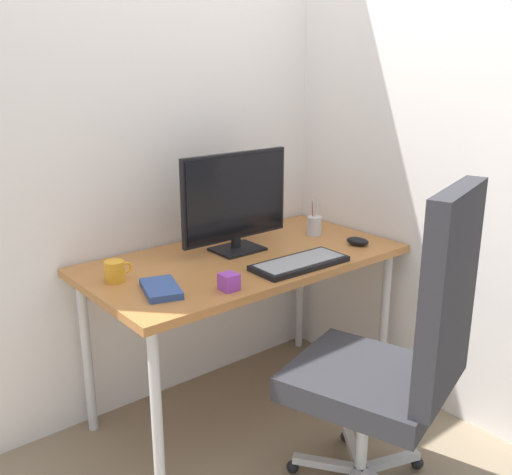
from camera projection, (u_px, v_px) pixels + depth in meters
name	position (u px, v px, depth m)	size (l,w,h in m)	color
ground_plane	(245.00, 407.00, 2.73)	(8.00, 8.00, 0.00)	gray
wall_back	(190.00, 96.00, 2.61)	(2.38, 0.04, 2.80)	white
wall_side_right	(386.00, 96.00, 2.65)	(0.04, 1.72, 2.80)	white
desk	(244.00, 270.00, 2.54)	(1.37, 0.71, 0.74)	#B27038
office_chair	(401.00, 350.00, 2.00)	(0.61, 0.66, 1.19)	black
monitor	(236.00, 200.00, 2.54)	(0.54, 0.17, 0.44)	black
keyboard	(300.00, 263.00, 2.40)	(0.42, 0.18, 0.02)	black
mouse	(358.00, 241.00, 2.66)	(0.06, 0.11, 0.04)	black
pen_holder	(314.00, 225.00, 2.81)	(0.07, 0.07, 0.18)	silver
notebook	(161.00, 289.00, 2.13)	(0.12, 0.20, 0.03)	#334C8C
coffee_mug	(115.00, 271.00, 2.22)	(0.11, 0.08, 0.08)	orange
desk_clamp_accessory	(229.00, 282.00, 2.14)	(0.06, 0.06, 0.06)	purple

